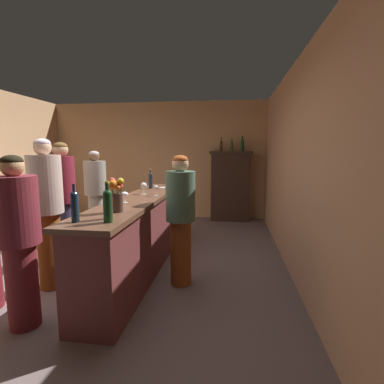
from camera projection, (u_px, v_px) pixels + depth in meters
name	position (u px, v px, depth m)	size (l,w,h in m)	color
floor	(94.00, 273.00, 3.74)	(8.74, 8.74, 0.00)	#6F5E5E
wall_back	(158.00, 160.00, 6.91)	(5.15, 0.12, 2.70)	tan
wall_right	(307.00, 172.00, 3.21)	(0.12, 6.84, 2.70)	tan
bar_counter	(140.00, 235.00, 3.73)	(0.55, 3.01, 0.98)	brown
display_cabinet	(230.00, 185.00, 6.48)	(0.94, 0.37, 1.57)	#342219
wine_bottle_malbec	(108.00, 204.00, 2.40)	(0.08, 0.08, 0.35)	#183F1E
wine_bottle_syrah	(109.00, 203.00, 2.53)	(0.07, 0.07, 0.32)	#4D2714
wine_bottle_merlot	(151.00, 180.00, 4.56)	(0.07, 0.07, 0.31)	#202837
wine_bottle_rose	(75.00, 205.00, 2.40)	(0.06, 0.06, 0.32)	#17293E
wine_glass_front	(144.00, 186.00, 3.96)	(0.08, 0.08, 0.16)	white
wine_glass_mid	(125.00, 195.00, 3.31)	(0.08, 0.08, 0.13)	white
wine_glass_rear	(156.00, 188.00, 3.83)	(0.06, 0.06, 0.14)	white
flower_arrangement	(117.00, 194.00, 2.80)	(0.15, 0.14, 0.34)	#452F2A
cheese_plate	(164.00, 188.00, 4.61)	(0.16, 0.16, 0.01)	white
display_bottle_left	(221.00, 145.00, 6.39)	(0.06, 0.06, 0.30)	#422B12
display_bottle_midleft	(232.00, 145.00, 6.36)	(0.06, 0.06, 0.30)	#2F4C27
display_bottle_center	(242.00, 144.00, 6.32)	(0.08, 0.08, 0.32)	#183919
patron_by_cabinet	(63.00, 196.00, 4.07)	(0.35, 0.35, 1.69)	#2C2B4B
patron_redhead	(47.00, 208.00, 3.24)	(0.36, 0.36, 1.71)	brown
patron_in_navy	(96.00, 192.00, 5.12)	(0.38, 0.38, 1.57)	#9D9989
patron_tall	(18.00, 236.00, 2.51)	(0.37, 0.37, 1.55)	maroon
bartender	(181.00, 215.00, 3.34)	(0.34, 0.34, 1.53)	brown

